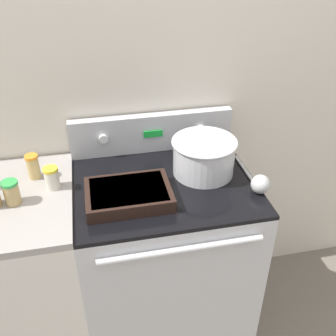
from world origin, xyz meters
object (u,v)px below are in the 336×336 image
at_px(ladle, 259,183).
at_px(mixing_bowl, 204,155).
at_px(casserole_dish, 128,194).
at_px(spice_jar_yellow_cap, 52,178).
at_px(spice_jar_green_cap, 12,192).
at_px(spice_jar_orange_cap, 33,166).

bearing_deg(ladle, mixing_bowl, 136.01).
distance_m(casserole_dish, spice_jar_yellow_cap, 0.33).
xyz_separation_m(casserole_dish, ladle, (0.53, -0.04, 0.00)).
relative_size(casserole_dish, spice_jar_green_cap, 3.37).
relative_size(casserole_dish, spice_jar_orange_cap, 3.10).
bearing_deg(mixing_bowl, ladle, -43.99).
distance_m(mixing_bowl, ladle, 0.26).
relative_size(mixing_bowl, spice_jar_green_cap, 2.83).
distance_m(ladle, spice_jar_green_cap, 0.98).
bearing_deg(spice_jar_orange_cap, ladle, -16.68).
xyz_separation_m(ladle, spice_jar_green_cap, (-0.97, 0.10, 0.03)).
distance_m(spice_jar_yellow_cap, spice_jar_green_cap, 0.17).
bearing_deg(spice_jar_green_cap, mixing_bowl, 5.44).
height_order(mixing_bowl, spice_jar_orange_cap, mixing_bowl).
relative_size(casserole_dish, spice_jar_yellow_cap, 3.55).
xyz_separation_m(mixing_bowl, ladle, (0.19, -0.18, -0.05)).
bearing_deg(ladle, spice_jar_yellow_cap, 167.86).
distance_m(ladle, spice_jar_orange_cap, 0.95).
bearing_deg(spice_jar_orange_cap, mixing_bowl, -7.33).
bearing_deg(casserole_dish, spice_jar_green_cap, 172.16).
xyz_separation_m(spice_jar_yellow_cap, spice_jar_green_cap, (-0.15, -0.07, 0.00)).
distance_m(ladle, spice_jar_yellow_cap, 0.85).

